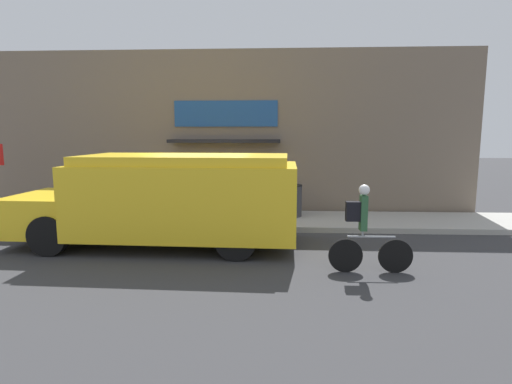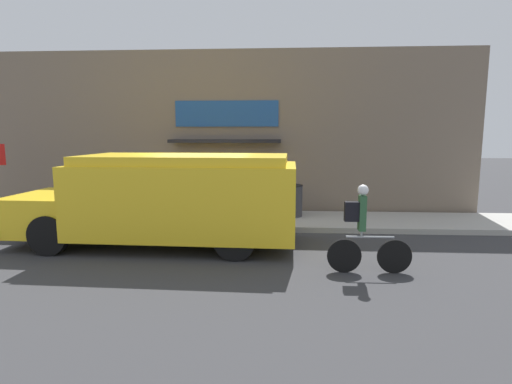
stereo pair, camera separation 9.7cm
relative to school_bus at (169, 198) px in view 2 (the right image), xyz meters
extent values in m
plane|color=#38383A|center=(0.47, 1.33, -1.10)|extent=(70.00, 70.00, 0.00)
cube|color=#ADAAA3|center=(0.47, 2.47, -1.03)|extent=(28.00, 2.30, 0.15)
cube|color=#756656|center=(0.47, 3.82, 1.47)|extent=(16.42, 0.18, 5.15)
cube|color=#1E4C93|center=(0.85, 3.71, 2.09)|extent=(3.24, 0.05, 0.80)
cube|color=black|center=(0.85, 3.35, 1.25)|extent=(3.40, 0.76, 0.10)
cube|color=yellow|center=(0.42, -0.01, -0.01)|extent=(4.99, 2.42, 1.59)
cube|color=yellow|center=(-2.80, 0.08, -0.37)|extent=(1.57, 2.14, 0.87)
cube|color=yellow|center=(0.42, -0.01, 0.89)|extent=(4.59, 2.23, 0.20)
cube|color=black|center=(-3.51, 0.10, -0.70)|extent=(0.18, 2.24, 0.24)
cube|color=red|center=(-0.90, 1.42, 0.07)|extent=(0.04, 0.44, 0.44)
cylinder|color=black|center=(-2.30, 1.05, -0.67)|extent=(0.86, 0.28, 0.86)
cylinder|color=black|center=(-2.36, -0.91, -0.67)|extent=(0.86, 0.28, 0.86)
cylinder|color=black|center=(1.68, 0.93, -0.67)|extent=(0.86, 0.28, 0.86)
cylinder|color=black|center=(1.63, -1.03, -0.67)|extent=(0.86, 0.28, 0.86)
cylinder|color=black|center=(4.66, -1.64, -0.79)|extent=(0.63, 0.05, 0.63)
cylinder|color=black|center=(3.74, -1.65, -0.79)|extent=(0.63, 0.05, 0.63)
cylinder|color=#999EA3|center=(4.20, -1.64, -0.42)|extent=(0.87, 0.05, 0.04)
cylinder|color=#999EA3|center=(4.04, -1.65, -0.36)|extent=(0.04, 0.04, 0.12)
cube|color=#2D5B38|center=(4.04, -1.65, 0.02)|extent=(0.12, 0.20, 0.65)
sphere|color=white|center=(4.04, -1.65, 0.45)|extent=(0.20, 0.20, 0.20)
cube|color=black|center=(3.85, -1.65, 0.05)|extent=(0.26, 0.14, 0.36)
cylinder|color=#38383D|center=(2.89, 2.78, -0.51)|extent=(0.61, 0.61, 0.90)
cylinder|color=black|center=(2.89, 2.78, -0.04)|extent=(0.62, 0.62, 0.04)
camera|label=1|loc=(2.44, -8.89, 1.44)|focal=28.00mm
camera|label=2|loc=(2.54, -8.88, 1.44)|focal=28.00mm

